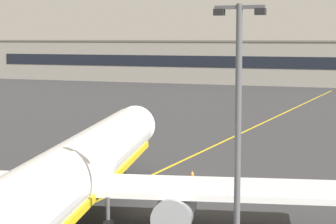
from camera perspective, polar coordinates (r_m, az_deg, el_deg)
name	(u,v)px	position (r m, az deg, el deg)	size (l,w,h in m)	color
taxiway_centreline	(162,170)	(55.25, -0.54, -5.28)	(0.30, 180.00, 0.01)	yellow
airliner_foreground	(72,175)	(38.20, -8.67, -5.65)	(32.24, 41.01, 11.65)	white
apron_lamp_post	(238,147)	(27.70, 6.31, -3.15)	(2.24, 0.90, 12.95)	#515156
safety_cone_by_nose_gear	(192,174)	(52.73, 2.20, -5.59)	(0.44, 0.44, 0.55)	orange
terminal_building	(296,63)	(156.51, 11.49, 4.38)	(165.24, 12.40, 10.81)	#9E998E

